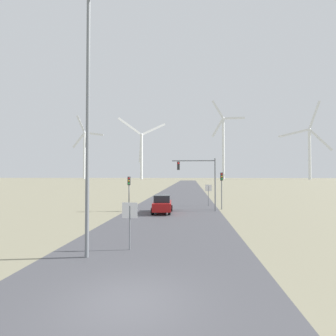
% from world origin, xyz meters
% --- Properties ---
extents(ground_plane, '(600.00, 600.00, 0.00)m').
position_xyz_m(ground_plane, '(0.00, 0.00, 0.00)').
color(ground_plane, gray).
extents(road_surface, '(10.00, 240.00, 0.01)m').
position_xyz_m(road_surface, '(0.00, 48.00, 0.00)').
color(road_surface, '#47474C').
rests_on(road_surface, ground).
extents(streetlamp, '(3.70, 0.32, 12.62)m').
position_xyz_m(streetlamp, '(-2.94, 4.05, 7.70)').
color(streetlamp, slate).
rests_on(streetlamp, ground).
extents(stop_sign_near, '(0.81, 0.07, 2.44)m').
position_xyz_m(stop_sign_near, '(-1.22, 5.43, 1.70)').
color(stop_sign_near, slate).
rests_on(stop_sign_near, ground).
extents(stop_sign_far, '(0.81, 0.07, 2.63)m').
position_xyz_m(stop_sign_far, '(4.11, 25.10, 1.84)').
color(stop_sign_far, slate).
rests_on(stop_sign_far, ground).
extents(traffic_light_post_near_left, '(0.28, 0.34, 3.66)m').
position_xyz_m(traffic_light_post_near_left, '(-4.63, 19.46, 2.69)').
color(traffic_light_post_near_left, slate).
rests_on(traffic_light_post_near_left, ground).
extents(traffic_light_post_near_right, '(0.28, 0.34, 4.11)m').
position_xyz_m(traffic_light_post_near_right, '(5.35, 21.71, 3.01)').
color(traffic_light_post_near_right, slate).
rests_on(traffic_light_post_near_right, ground).
extents(traffic_light_mast_overhead, '(4.70, 0.35, 5.64)m').
position_xyz_m(traffic_light_mast_overhead, '(2.85, 20.41, 4.05)').
color(traffic_light_mast_overhead, slate).
rests_on(traffic_light_mast_overhead, ground).
extents(car_approaching, '(2.07, 4.21, 1.83)m').
position_xyz_m(car_approaching, '(-0.96, 18.42, 0.91)').
color(car_approaching, maroon).
rests_on(car_approaching, ground).
extents(wind_turbine_far_left, '(27.81, 4.70, 58.69)m').
position_xyz_m(wind_turbine_far_left, '(-95.88, 225.00, 26.24)').
color(wind_turbine_far_left, silver).
rests_on(wind_turbine_far_left, ground).
extents(wind_turbine_left, '(38.31, 18.12, 51.96)m').
position_xyz_m(wind_turbine_left, '(-40.29, 213.15, 24.83)').
color(wind_turbine_left, silver).
rests_on(wind_turbine_left, ground).
extents(wind_turbine_center, '(27.71, 2.74, 67.88)m').
position_xyz_m(wind_turbine_center, '(29.44, 217.01, 31.22)').
color(wind_turbine_center, silver).
rests_on(wind_turbine_center, ground).
extents(wind_turbine_right, '(38.18, 14.21, 64.53)m').
position_xyz_m(wind_turbine_right, '(99.60, 216.84, 26.65)').
color(wind_turbine_right, silver).
rests_on(wind_turbine_right, ground).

